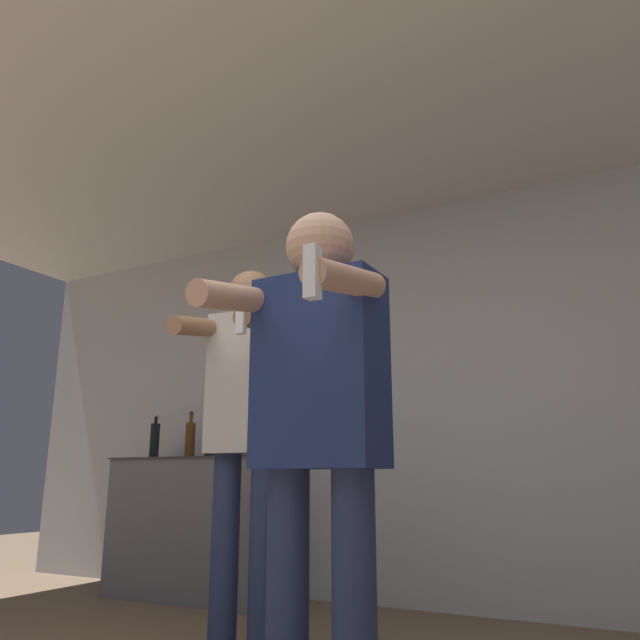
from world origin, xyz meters
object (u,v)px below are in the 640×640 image
person_woman_foreground (318,413)px  person_man_side (246,417)px  bottle_short_whiskey (243,444)px  bottle_amber_bourbon (211,441)px  bottle_tall_gin (190,439)px  bottle_green_wine (229,440)px  bottle_brown_liquor (155,440)px

person_woman_foreground → person_man_side: 1.07m
bottle_short_whiskey → person_woman_foreground: person_woman_foreground is taller
person_man_side → bottle_amber_bourbon: bearing=133.5°
bottle_tall_gin → person_woman_foreground: size_ratio=0.20×
bottle_green_wine → bottle_short_whiskey: bearing=-0.0°
bottle_tall_gin → person_man_side: (1.23, -1.10, 0.00)m
bottle_short_whiskey → person_man_side: person_man_side is taller
bottle_amber_bourbon → person_woman_foreground: size_ratio=0.19×
bottle_amber_bourbon → person_man_side: (1.05, -1.10, 0.02)m
bottle_brown_liquor → bottle_tall_gin: 0.33m
bottle_brown_liquor → bottle_green_wine: bottle_brown_liquor is taller
bottle_tall_gin → bottle_green_wine: (0.33, 0.00, -0.02)m
bottle_green_wine → person_woman_foreground: person_woman_foreground is taller
bottle_amber_bourbon → bottle_short_whiskey: bottle_amber_bourbon is taller
bottle_short_whiskey → person_woman_foreground: bearing=-49.8°
bottle_amber_bourbon → bottle_tall_gin: size_ratio=0.94×
bottle_short_whiskey → person_man_side: (0.78, -1.10, 0.05)m
bottle_short_whiskey → person_woman_foreground: size_ratio=0.15×
bottle_short_whiskey → person_man_side: bearing=-54.6°
bottle_short_whiskey → bottle_green_wine: bottle_green_wine is taller
bottle_brown_liquor → person_woman_foreground: size_ratio=0.20×
person_woman_foreground → bottle_amber_bourbon: bearing=134.6°
bottle_green_wine → person_man_side: person_man_side is taller
bottle_tall_gin → bottle_amber_bourbon: bearing=0.0°
bottle_amber_bourbon → bottle_brown_liquor: bearing=-180.0°
bottle_green_wine → bottle_brown_liquor: bearing=-180.0°
bottle_brown_liquor → bottle_tall_gin: bottle_tall_gin is taller
bottle_tall_gin → person_man_side: 1.65m
bottle_amber_bourbon → bottle_brown_liquor: size_ratio=0.95×
bottle_brown_liquor → person_man_side: bearing=-35.2°
bottle_brown_liquor → bottle_short_whiskey: bearing=0.0°
bottle_short_whiskey → person_man_side: size_ratio=0.14×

